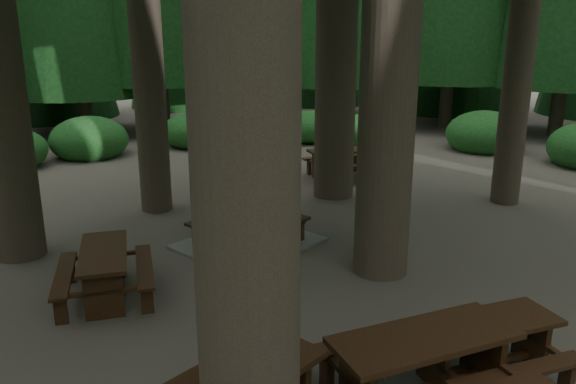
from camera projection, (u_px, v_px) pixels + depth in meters
name	position (u px, v px, depth m)	size (l,w,h in m)	color
ground	(344.00, 285.00, 8.34)	(80.00, 80.00, 0.00)	#4D453F
picnic_table_a	(483.00, 359.00, 6.06)	(2.24, 1.93, 0.69)	gray
picnic_table_b	(104.00, 266.00, 7.86)	(1.60, 1.85, 0.70)	#321B0F
picnic_table_c	(249.00, 231.00, 9.89)	(2.72, 2.49, 0.76)	gray
picnic_table_d	(342.00, 159.00, 14.42)	(1.88, 1.61, 0.74)	#321B0F
picnic_table_f	(424.00, 360.00, 5.50)	(1.97, 1.63, 0.81)	#321B0F
shrub_ring	(356.00, 237.00, 9.18)	(23.86, 24.64, 1.49)	#1D521C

